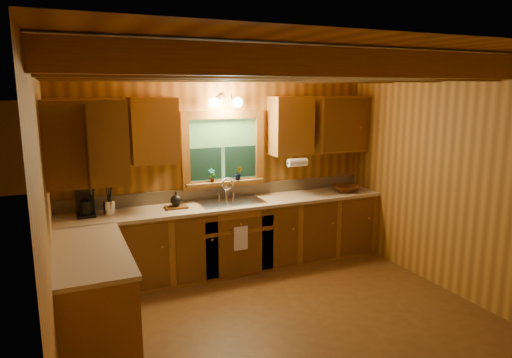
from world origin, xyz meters
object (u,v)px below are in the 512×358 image
object	(u,v)px
cutting_board	(176,207)
wicker_basket	(345,188)
coffee_maker	(85,201)
sink	(231,206)

from	to	relation	value
cutting_board	wicker_basket	xyz separation A→B (m)	(2.41, -0.08, 0.03)
coffee_maker	cutting_board	distance (m)	1.05
coffee_maker	wicker_basket	world-z (taller)	coffee_maker
sink	cutting_board	distance (m)	0.71
sink	cutting_board	size ratio (longest dim) A/B	3.07
sink	coffee_maker	world-z (taller)	coffee_maker
cutting_board	wicker_basket	size ratio (longest dim) A/B	0.71
cutting_board	sink	bearing A→B (deg)	3.45
cutting_board	wicker_basket	distance (m)	2.41
coffee_maker	cutting_board	size ratio (longest dim) A/B	1.33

